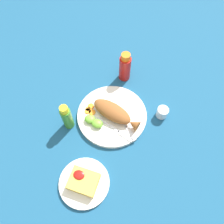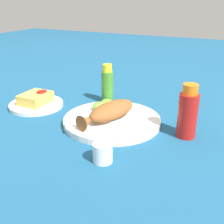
{
  "view_description": "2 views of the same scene",
  "coord_description": "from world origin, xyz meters",
  "px_view_note": "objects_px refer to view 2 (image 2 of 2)",
  "views": [
    {
      "loc": [
        -0.14,
        0.44,
        0.86
      ],
      "look_at": [
        0.0,
        0.0,
        0.04
      ],
      "focal_mm": 35.0,
      "sensor_mm": 36.0,
      "label": 1
    },
    {
      "loc": [
        -0.72,
        -0.35,
        0.38
      ],
      "look_at": [
        0.0,
        0.0,
        0.04
      ],
      "focal_mm": 45.0,
      "sensor_mm": 36.0,
      "label": 2
    }
  ],
  "objects_px": {
    "fried_fish": "(110,111)",
    "side_plate_fries": "(36,105)",
    "hot_sauce_bottle_green": "(107,85)",
    "main_plate": "(112,120)",
    "fork_far": "(87,118)",
    "fork_near": "(92,124)",
    "salt_cup": "(103,154)",
    "hot_sauce_bottle_red": "(188,113)"
  },
  "relations": [
    {
      "from": "fork_near",
      "to": "salt_cup",
      "type": "relative_size",
      "value": 2.88
    },
    {
      "from": "fried_fish",
      "to": "salt_cup",
      "type": "bearing_deg",
      "value": -142.14
    },
    {
      "from": "fork_near",
      "to": "salt_cup",
      "type": "xyz_separation_m",
      "value": [
        -0.14,
        -0.11,
        0.0
      ]
    },
    {
      "from": "hot_sauce_bottle_green",
      "to": "fried_fish",
      "type": "bearing_deg",
      "value": -151.65
    },
    {
      "from": "main_plate",
      "to": "salt_cup",
      "type": "distance_m",
      "value": 0.22
    },
    {
      "from": "main_plate",
      "to": "fork_near",
      "type": "bearing_deg",
      "value": 156.66
    },
    {
      "from": "fork_far",
      "to": "hot_sauce_bottle_red",
      "type": "height_order",
      "value": "hot_sauce_bottle_red"
    },
    {
      "from": "fried_fish",
      "to": "hot_sauce_bottle_red",
      "type": "xyz_separation_m",
      "value": [
        0.02,
        -0.23,
        0.03
      ]
    },
    {
      "from": "fork_near",
      "to": "salt_cup",
      "type": "height_order",
      "value": "salt_cup"
    },
    {
      "from": "salt_cup",
      "to": "fried_fish",
      "type": "bearing_deg",
      "value": 21.66
    },
    {
      "from": "main_plate",
      "to": "hot_sauce_bottle_green",
      "type": "distance_m",
      "value": 0.2
    },
    {
      "from": "fried_fish",
      "to": "salt_cup",
      "type": "relative_size",
      "value": 4.66
    },
    {
      "from": "fried_fish",
      "to": "fork_near",
      "type": "distance_m",
      "value": 0.07
    },
    {
      "from": "fork_near",
      "to": "fork_far",
      "type": "xyz_separation_m",
      "value": [
        0.03,
        0.04,
        0.0
      ]
    },
    {
      "from": "main_plate",
      "to": "fork_far",
      "type": "bearing_deg",
      "value": 121.05
    },
    {
      "from": "fried_fish",
      "to": "hot_sauce_bottle_green",
      "type": "xyz_separation_m",
      "value": [
        0.17,
        0.09,
        0.02
      ]
    },
    {
      "from": "salt_cup",
      "to": "side_plate_fries",
      "type": "relative_size",
      "value": 0.26
    },
    {
      "from": "fork_far",
      "to": "side_plate_fries",
      "type": "bearing_deg",
      "value": -83.51
    },
    {
      "from": "fork_far",
      "to": "hot_sauce_bottle_red",
      "type": "distance_m",
      "value": 0.31
    },
    {
      "from": "fork_far",
      "to": "side_plate_fries",
      "type": "xyz_separation_m",
      "value": [
        0.05,
        0.24,
        -0.01
      ]
    },
    {
      "from": "main_plate",
      "to": "hot_sauce_bottle_red",
      "type": "relative_size",
      "value": 1.97
    },
    {
      "from": "fork_near",
      "to": "fried_fish",
      "type": "bearing_deg",
      "value": -158.96
    },
    {
      "from": "hot_sauce_bottle_red",
      "to": "side_plate_fries",
      "type": "xyz_separation_m",
      "value": [
        -0.0,
        0.54,
        -0.07
      ]
    },
    {
      "from": "fried_fish",
      "to": "hot_sauce_bottle_green",
      "type": "relative_size",
      "value": 1.59
    },
    {
      "from": "side_plate_fries",
      "to": "salt_cup",
      "type": "bearing_deg",
      "value": -119.38
    },
    {
      "from": "fork_far",
      "to": "main_plate",
      "type": "bearing_deg",
      "value": 139.17
    },
    {
      "from": "fork_far",
      "to": "salt_cup",
      "type": "bearing_deg",
      "value": 58.83
    },
    {
      "from": "fried_fish",
      "to": "fork_near",
      "type": "xyz_separation_m",
      "value": [
        -0.06,
        0.03,
        -0.02
      ]
    },
    {
      "from": "main_plate",
      "to": "side_plate_fries",
      "type": "relative_size",
      "value": 1.6
    },
    {
      "from": "hot_sauce_bottle_green",
      "to": "side_plate_fries",
      "type": "distance_m",
      "value": 0.27
    },
    {
      "from": "fried_fish",
      "to": "fork_far",
      "type": "xyz_separation_m",
      "value": [
        -0.03,
        0.07,
        -0.02
      ]
    },
    {
      "from": "fork_near",
      "to": "hot_sauce_bottle_red",
      "type": "height_order",
      "value": "hot_sauce_bottle_red"
    },
    {
      "from": "fork_far",
      "to": "salt_cup",
      "type": "xyz_separation_m",
      "value": [
        -0.17,
        -0.14,
        0.0
      ]
    },
    {
      "from": "fork_near",
      "to": "side_plate_fries",
      "type": "height_order",
      "value": "fork_near"
    },
    {
      "from": "hot_sauce_bottle_red",
      "to": "salt_cup",
      "type": "relative_size",
      "value": 3.15
    },
    {
      "from": "fork_far",
      "to": "fried_fish",
      "type": "bearing_deg",
      "value": 132.93
    },
    {
      "from": "hot_sauce_bottle_red",
      "to": "hot_sauce_bottle_green",
      "type": "bearing_deg",
      "value": 65.06
    },
    {
      "from": "main_plate",
      "to": "side_plate_fries",
      "type": "bearing_deg",
      "value": 88.45
    },
    {
      "from": "hot_sauce_bottle_green",
      "to": "salt_cup",
      "type": "height_order",
      "value": "hot_sauce_bottle_green"
    },
    {
      "from": "fried_fish",
      "to": "side_plate_fries",
      "type": "xyz_separation_m",
      "value": [
        0.02,
        0.3,
        -0.04
      ]
    },
    {
      "from": "fork_near",
      "to": "salt_cup",
      "type": "distance_m",
      "value": 0.17
    },
    {
      "from": "fried_fish",
      "to": "fork_far",
      "type": "height_order",
      "value": "fried_fish"
    }
  ]
}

